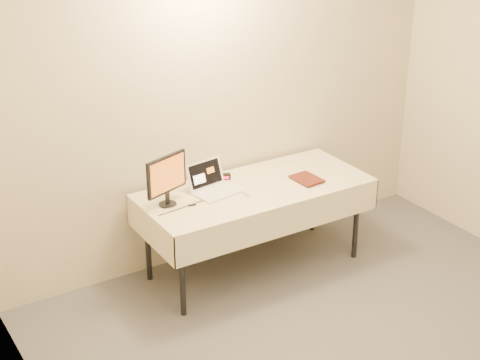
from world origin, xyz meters
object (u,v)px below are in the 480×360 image
laptop (212,185)px  table (255,194)px  book (298,169)px  monitor (167,177)px

laptop → table: bearing=-27.1°
book → laptop: bearing=157.8°
laptop → monitor: monitor is taller
table → monitor: size_ratio=4.68×
table → monitor: bearing=174.5°
monitor → book: (1.07, -0.19, -0.11)m
monitor → book: 1.09m
table → monitor: 0.80m
table → book: book is taller
monitor → book: size_ratio=1.58×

